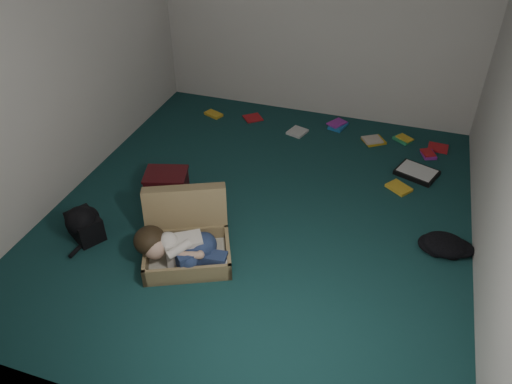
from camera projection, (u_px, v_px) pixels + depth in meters
The scene contains 11 objects.
floor at pixel (261, 212), 4.98m from camera, with size 4.50×4.50×0.00m, color #153E3E.
wall_back at pixel (319, 14), 5.92m from camera, with size 4.50×4.50×0.00m, color silver.
wall_front at pixel (124, 277), 2.49m from camera, with size 4.50×4.50×0.00m, color silver.
wall_left at pixel (60, 63), 4.71m from camera, with size 4.50×4.50×0.00m, color silver.
suitcase at pixel (187, 236), 4.43m from camera, with size 0.98×0.97×0.55m.
person at pixel (180, 248), 4.25m from camera, with size 0.83×0.45×0.34m.
maroon_bin at pixel (167, 185), 5.09m from camera, with size 0.50×0.44×0.29m.
backpack at pixel (85, 225), 4.61m from camera, with size 0.42×0.34×0.25m, color black, non-canonical shape.
clothing_pile at pixel (439, 245), 4.49m from camera, with size 0.42×0.34×0.13m, color black, non-canonical shape.
paper_tray at pixel (417, 172), 5.48m from camera, with size 0.50×0.44×0.06m.
book_scatter at pixel (353, 142), 6.04m from camera, with size 3.10×1.39×0.02m.
Camera 1 is at (1.17, -3.70, 3.13)m, focal length 35.00 mm.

